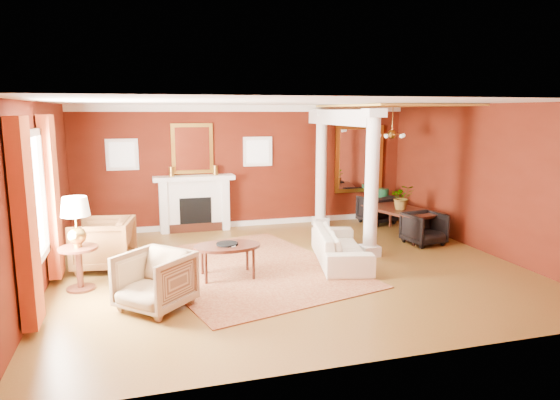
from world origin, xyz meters
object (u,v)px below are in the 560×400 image
object	(u,v)px
armchair_stripe	(155,278)
coffee_table	(227,248)
armchair_leopard	(103,242)
side_table	(77,228)
dining_table	(403,214)
sofa	(341,241)

from	to	relation	value
armchair_stripe	coffee_table	distance (m)	1.60
armchair_leopard	armchair_stripe	world-z (taller)	armchair_leopard
side_table	dining_table	bearing A→B (deg)	14.58
armchair_stripe	side_table	xyz separation A→B (m)	(-1.10, 1.11, 0.54)
coffee_table	dining_table	xyz separation A→B (m)	(4.28, 1.77, -0.04)
sofa	coffee_table	distance (m)	2.17
sofa	armchair_leopard	bearing A→B (deg)	92.04
side_table	sofa	bearing A→B (deg)	2.77
sofa	armchair_leopard	xyz separation A→B (m)	(-4.16, 0.79, 0.09)
dining_table	sofa	bearing A→B (deg)	110.43
dining_table	armchair_leopard	bearing A→B (deg)	81.74
sofa	coffee_table	xyz separation A→B (m)	(-2.15, -0.27, 0.11)
sofa	coffee_table	bearing A→B (deg)	110.03
armchair_leopard	armchair_stripe	size ratio (longest dim) A/B	1.10
sofa	dining_table	xyz separation A→B (m)	(2.13, 1.50, 0.07)
sofa	armchair_stripe	xyz separation A→B (m)	(-3.36, -1.32, 0.04)
coffee_table	side_table	distance (m)	2.36
armchair_leopard	coffee_table	world-z (taller)	armchair_leopard
sofa	armchair_leopard	world-z (taller)	armchair_leopard
armchair_leopard	side_table	distance (m)	1.16
sofa	coffee_table	world-z (taller)	sofa
sofa	side_table	world-z (taller)	side_table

